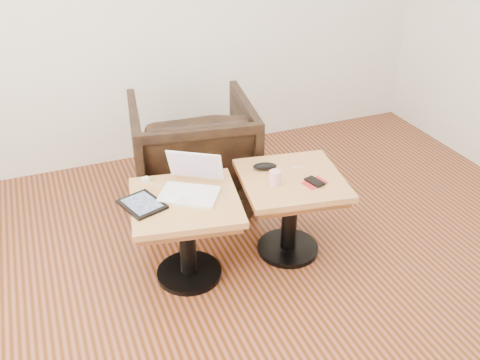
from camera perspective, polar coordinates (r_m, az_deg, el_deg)
name	(u,v)px	position (r m, az deg, el deg)	size (l,w,h in m)	color
room_shell	(306,88)	(2.20, 7.02, 9.74)	(4.52, 4.52, 2.71)	#49230A
side_table_left	(186,219)	(3.03, -5.77, -4.17)	(0.69, 0.69, 0.54)	black
side_table_right	(291,196)	(3.23, 5.43, -1.76)	(0.68, 0.68, 0.54)	black
laptop	(191,185)	(3.00, -5.23, -0.53)	(0.43, 0.42, 0.21)	white
tablet	(142,204)	(2.93, -10.41, -2.56)	(0.26, 0.29, 0.02)	black
charging_adapter	(145,180)	(3.15, -10.05, 0.03)	(0.04, 0.04, 0.02)	white
glasses_case	(265,166)	(3.22, 2.68, 1.47)	(0.14, 0.06, 0.05)	black
striped_cup	(275,178)	(3.07, 3.75, 0.24)	(0.07, 0.07, 0.09)	#EB6976
earbuds_tangle	(300,168)	(3.26, 6.38, 1.30)	(0.06, 0.04, 0.01)	white
phone_on_sleeve	(315,182)	(3.12, 7.96, -0.23)	(0.15, 0.13, 0.02)	#AA2F1D
armchair	(193,151)	(3.80, -5.07, 3.06)	(0.82, 0.84, 0.77)	black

